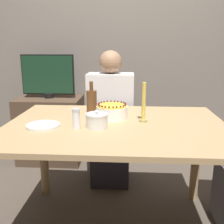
% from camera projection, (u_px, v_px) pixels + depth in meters
% --- Properties ---
extents(wall_behind, '(8.00, 0.05, 2.60)m').
position_uv_depth(wall_behind, '(122.00, 40.00, 2.86)').
color(wall_behind, slate).
rests_on(wall_behind, ground_plane).
extents(dining_table, '(1.37, 0.98, 0.77)m').
position_uv_depth(dining_table, '(116.00, 141.00, 1.66)').
color(dining_table, tan).
rests_on(dining_table, ground_plane).
extents(cake, '(0.21, 0.21, 0.10)m').
position_uv_depth(cake, '(112.00, 111.00, 1.76)').
color(cake, white).
rests_on(cake, dining_table).
extents(sugar_bowl, '(0.13, 0.13, 0.11)m').
position_uv_depth(sugar_bowl, '(97.00, 121.00, 1.55)').
color(sugar_bowl, silver).
rests_on(sugar_bowl, dining_table).
extents(sugar_shaker, '(0.05, 0.05, 0.12)m').
position_uv_depth(sugar_shaker, '(76.00, 119.00, 1.52)').
color(sugar_shaker, white).
rests_on(sugar_shaker, dining_table).
extents(plate_stack, '(0.20, 0.20, 0.02)m').
position_uv_depth(plate_stack, '(43.00, 126.00, 1.57)').
color(plate_stack, silver).
rests_on(plate_stack, dining_table).
extents(candle, '(0.05, 0.05, 0.25)m').
position_uv_depth(candle, '(144.00, 106.00, 1.65)').
color(candle, tan).
rests_on(candle, dining_table).
extents(bottle, '(0.07, 0.07, 0.23)m').
position_uv_depth(bottle, '(92.00, 101.00, 1.88)').
color(bottle, brown).
rests_on(bottle, dining_table).
extents(person_man_blue_shirt, '(0.40, 0.34, 1.21)m').
position_uv_depth(person_man_blue_shirt, '(111.00, 128.00, 2.37)').
color(person_man_blue_shirt, '#2D2D38').
rests_on(person_man_blue_shirt, ground_plane).
extents(side_cabinet, '(0.67, 0.46, 0.70)m').
position_uv_depth(side_cabinet, '(51.00, 129.00, 2.87)').
color(side_cabinet, '#4C3828').
rests_on(side_cabinet, ground_plane).
extents(tv_monitor, '(0.55, 0.10, 0.45)m').
position_uv_depth(tv_monitor, '(48.00, 76.00, 2.73)').
color(tv_monitor, black).
rests_on(tv_monitor, side_cabinet).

